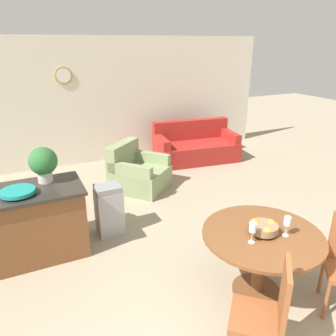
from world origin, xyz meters
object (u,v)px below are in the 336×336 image
object	(u,v)px
couch	(195,147)
potted_plant	(43,163)
teal_bowl	(18,192)
dining_chair_near_left	(267,311)
armchair	(138,174)
wine_glass_left	(253,228)
fruit_bowl	(264,228)
dining_table	(261,247)
kitchen_island	(38,222)
wine_glass_right	(287,222)
trash_bin	(109,210)

from	to	relation	value
couch	potted_plant	bearing A→B (deg)	-140.87
teal_bowl	couch	size ratio (longest dim) A/B	0.20
dining_chair_near_left	armchair	world-z (taller)	dining_chair_near_left
wine_glass_left	couch	bearing A→B (deg)	66.94
fruit_bowl	dining_table	bearing A→B (deg)	-174.64
fruit_bowl	potted_plant	distance (m)	2.71
kitchen_island	couch	world-z (taller)	kitchen_island
wine_glass_right	couch	bearing A→B (deg)	71.84
wine_glass_left	trash_bin	size ratio (longest dim) A/B	0.29
dining_chair_near_left	wine_glass_right	bearing A→B (deg)	-9.00
dining_chair_near_left	couch	size ratio (longest dim) A/B	0.52
armchair	dining_table	bearing A→B (deg)	-126.66
wine_glass_left	wine_glass_right	world-z (taller)	same
fruit_bowl	kitchen_island	size ratio (longest dim) A/B	0.25
trash_bin	armchair	bearing A→B (deg)	54.78
teal_bowl	kitchen_island	bearing A→B (deg)	33.59
dining_chair_near_left	wine_glass_left	xyz separation A→B (m)	(0.30, 0.61, 0.36)
dining_chair_near_left	wine_glass_right	size ratio (longest dim) A/B	4.73
wine_glass_left	trash_bin	world-z (taller)	wine_glass_left
dining_table	couch	bearing A→B (deg)	69.06
kitchen_island	potted_plant	bearing A→B (deg)	44.16
dining_table	armchair	distance (m)	3.16
armchair	kitchen_island	bearing A→B (deg)	176.42
dining_chair_near_left	couch	xyz separation A→B (m)	(2.07, 4.76, -0.25)
fruit_bowl	armchair	world-z (taller)	fruit_bowl
dining_chair_near_left	trash_bin	bearing A→B (deg)	55.38
couch	fruit_bowl	bearing A→B (deg)	-103.82
fruit_bowl	dining_chair_near_left	bearing A→B (deg)	-126.84
wine_glass_left	wine_glass_right	distance (m)	0.39
kitchen_island	couch	bearing A→B (deg)	32.68
wine_glass_right	armchair	distance (m)	3.35
wine_glass_left	potted_plant	world-z (taller)	potted_plant
potted_plant	armchair	world-z (taller)	potted_plant
fruit_bowl	trash_bin	bearing A→B (deg)	120.71
wine_glass_left	armchair	xyz separation A→B (m)	(0.00, 3.22, -0.62)
dining_table	dining_chair_near_left	world-z (taller)	dining_chair_near_left
armchair	couch	bearing A→B (deg)	-12.41
dining_table	trash_bin	world-z (taller)	dining_table
wine_glass_left	potted_plant	bearing A→B (deg)	129.72
armchair	potted_plant	bearing A→B (deg)	175.59
dining_chair_near_left	wine_glass_right	xyz separation A→B (m)	(0.69, 0.56, 0.36)
dining_chair_near_left	potted_plant	world-z (taller)	potted_plant
teal_bowl	armchair	xyz separation A→B (m)	(2.00, 1.48, -0.67)
potted_plant	couch	world-z (taller)	potted_plant
wine_glass_right	wine_glass_left	bearing A→B (deg)	172.53
fruit_bowl	teal_bowl	world-z (taller)	teal_bowl
trash_bin	dining_table	bearing A→B (deg)	-59.32
wine_glass_right	couch	world-z (taller)	wine_glass_right
fruit_bowl	wine_glass_right	world-z (taller)	wine_glass_right
armchair	trash_bin	bearing A→B (deg)	-165.60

